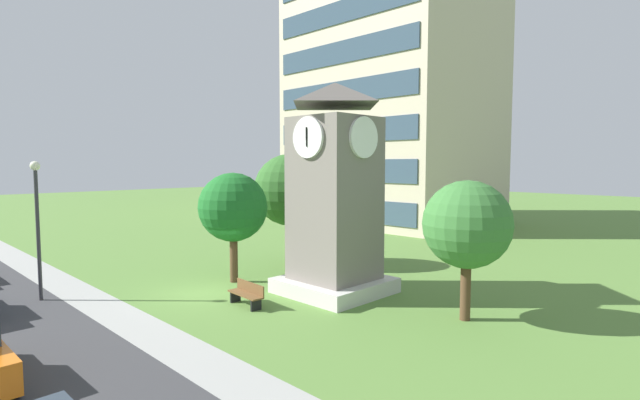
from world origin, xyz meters
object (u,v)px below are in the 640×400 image
object	(u,v)px
street_lamp	(37,214)
tree_streetside	(290,190)
clock_tower	(335,202)
park_bench	(247,294)
tree_by_building	(467,225)
tree_near_tower	(233,208)

from	to	relation	value
street_lamp	tree_streetside	distance (m)	11.43
clock_tower	park_bench	world-z (taller)	clock_tower
park_bench	tree_by_building	world-z (taller)	tree_by_building
tree_streetside	park_bench	bearing A→B (deg)	-54.30
tree_streetside	tree_near_tower	bearing A→B (deg)	-77.49
street_lamp	tree_by_building	world-z (taller)	street_lamp
tree_streetside	clock_tower	bearing A→B (deg)	-23.06
street_lamp	clock_tower	bearing A→B (deg)	50.42
tree_by_building	tree_streetside	xyz separation A→B (m)	(-10.91, 1.67, 0.68)
street_lamp	tree_streetside	bearing A→B (deg)	79.72
tree_near_tower	tree_by_building	xyz separation A→B (m)	(9.97, 2.55, -0.11)
clock_tower	tree_streetside	world-z (taller)	clock_tower
street_lamp	tree_streetside	world-z (taller)	tree_streetside
park_bench	street_lamp	world-z (taller)	street_lamp
tree_by_building	tree_near_tower	bearing A→B (deg)	-165.65
tree_streetside	street_lamp	bearing A→B (deg)	-100.28
clock_tower	tree_by_building	size ratio (longest dim) A/B	1.80
park_bench	tree_by_building	bearing A→B (deg)	33.07
clock_tower	street_lamp	xyz separation A→B (m)	(-7.40, -8.95, -0.38)
park_bench	street_lamp	bearing A→B (deg)	-140.27
tree_by_building	tree_streetside	distance (m)	11.05
park_bench	tree_by_building	distance (m)	8.38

